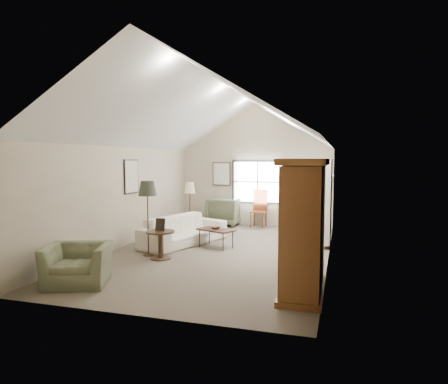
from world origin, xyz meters
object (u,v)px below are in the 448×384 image
(sofa, at_px, (184,230))
(side_table, at_px, (160,245))
(armchair_near, at_px, (78,264))
(armoire, at_px, (304,227))
(side_chair, at_px, (259,209))
(armchair_far, at_px, (225,212))
(coffee_table, at_px, (216,238))

(sofa, relative_size, side_table, 3.99)
(armchair_near, bearing_deg, sofa, 61.37)
(armoire, distance_m, side_table, 3.62)
(side_chair, bearing_deg, armoire, -67.69)
(sofa, distance_m, armchair_near, 3.67)
(armchair_far, distance_m, coffee_table, 3.34)
(armchair_near, height_order, side_table, armchair_near)
(side_chair, bearing_deg, armchair_near, -101.29)
(armchair_far, bearing_deg, sofa, 86.63)
(armchair_far, bearing_deg, armchair_near, 84.10)
(armchair_far, relative_size, side_chair, 0.84)
(sofa, xyz_separation_m, side_table, (0.10, -1.60, -0.05))
(armchair_near, bearing_deg, armchair_far, 63.49)
(sofa, height_order, coffee_table, sofa)
(armchair_near, relative_size, armchair_far, 1.06)
(side_table, bearing_deg, coffee_table, 59.95)
(sofa, distance_m, armchair_far, 3.09)
(armoire, relative_size, sofa, 0.88)
(armoire, xyz_separation_m, armchair_far, (-3.14, 6.10, -0.64))
(coffee_table, bearing_deg, armoire, -49.86)
(armchair_far, distance_m, side_table, 4.68)
(side_table, bearing_deg, side_chair, 75.16)
(armchair_near, bearing_deg, side_table, 52.55)
(armoire, distance_m, side_chair, 6.44)
(sofa, bearing_deg, armchair_far, 15.72)
(armchair_far, distance_m, side_chair, 1.16)
(armchair_far, height_order, side_table, armchair_far)
(sofa, distance_m, side_chair, 3.37)
(armoire, bearing_deg, armchair_far, 117.26)
(sofa, bearing_deg, side_chair, -4.26)
(side_chair, bearing_deg, armchair_far, -175.79)
(side_table, distance_m, side_chair, 4.85)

